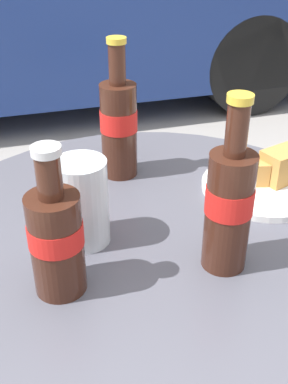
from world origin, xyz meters
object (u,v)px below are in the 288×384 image
(lunch_plate_near, at_px, (266,178))
(cola_bottle_right, at_px, (118,124))
(cola_bottle_left, at_px, (56,238))
(cola_bottle_center, at_px, (229,205))
(bistro_table, at_px, (150,295))
(drinking_glass, at_px, (83,206))

(lunch_plate_near, bearing_deg, cola_bottle_right, 151.50)
(cola_bottle_left, bearing_deg, cola_bottle_center, -4.02)
(lunch_plate_near, bearing_deg, bistro_table, -163.85)
(lunch_plate_near, bearing_deg, cola_bottle_center, -133.13)
(cola_bottle_center, height_order, drinking_glass, cola_bottle_center)
(bistro_table, xyz_separation_m, cola_bottle_right, (-0.00, 0.20, 0.24))
(cola_bottle_center, xyz_separation_m, drinking_glass, (-0.18, 0.11, -0.04))
(bistro_table, bearing_deg, drinking_glass, 175.91)
(cola_bottle_left, xyz_separation_m, lunch_plate_near, (0.39, 0.16, -0.06))
(drinking_glass, bearing_deg, lunch_plate_near, 10.21)
(bistro_table, relative_size, cola_bottle_right, 3.06)
(lunch_plate_near, bearing_deg, drinking_glass, -169.79)
(drinking_glass, bearing_deg, bistro_table, -4.09)
(bistro_table, xyz_separation_m, cola_bottle_center, (0.08, -0.11, 0.24))
(cola_bottle_left, distance_m, drinking_glass, 0.11)
(cola_bottle_right, relative_size, cola_bottle_center, 1.01)
(bistro_table, height_order, cola_bottle_left, cola_bottle_left)
(cola_bottle_right, bearing_deg, lunch_plate_near, -28.50)
(drinking_glass, bearing_deg, cola_bottle_center, -32.07)
(bistro_table, relative_size, lunch_plate_near, 3.60)
(bistro_table, height_order, drinking_glass, drinking_glass)
(cola_bottle_right, bearing_deg, cola_bottle_center, -75.90)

